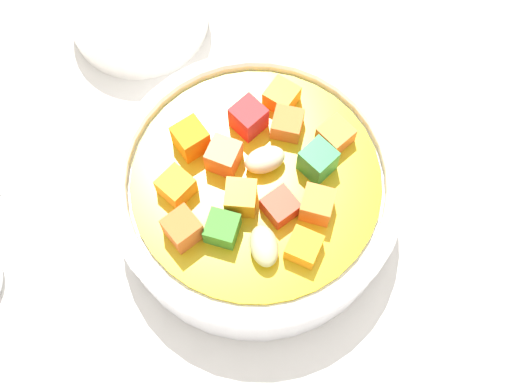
# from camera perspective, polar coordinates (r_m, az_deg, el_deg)

# --- Properties ---
(ground_plane) EXTENTS (1.40, 1.40, 0.02)m
(ground_plane) POSITION_cam_1_polar(r_m,az_deg,el_deg) (0.43, -0.00, -1.74)
(ground_plane) COLOR silver
(soup_bowl_main) EXTENTS (0.18, 0.18, 0.07)m
(soup_bowl_main) POSITION_cam_1_polar(r_m,az_deg,el_deg) (0.40, 0.00, 0.19)
(soup_bowl_main) COLOR white
(soup_bowl_main) RESTS_ON ground_plane
(side_bowl_small) EXTENTS (0.10, 0.10, 0.04)m
(side_bowl_small) POSITION_cam_1_polar(r_m,az_deg,el_deg) (0.49, -10.69, 16.17)
(side_bowl_small) COLOR white
(side_bowl_small) RESTS_ON ground_plane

